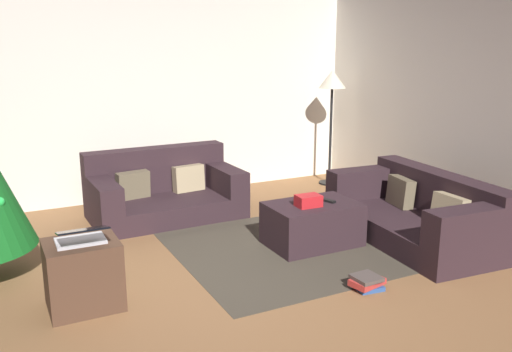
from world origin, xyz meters
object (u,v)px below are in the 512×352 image
object	(u,v)px
side_table	(83,275)
corner_lamp	(332,88)
book_stack	(367,282)
couch_right	(419,214)
couch_left	(163,191)
tv_remote	(328,201)
ottoman	(312,224)
laptop	(81,237)
gift_box	(308,201)

from	to	relation	value
side_table	corner_lamp	distance (m)	4.43
book_stack	couch_right	bearing A→B (deg)	30.51
couch_left	corner_lamp	bearing A→B (deg)	-174.05
tv_remote	ottoman	bearing A→B (deg)	158.26
couch_right	book_stack	world-z (taller)	couch_right
couch_right	book_stack	size ratio (longest dim) A/B	6.39
tv_remote	laptop	bearing A→B (deg)	172.07
couch_left	book_stack	distance (m)	2.74
book_stack	ottoman	bearing A→B (deg)	82.04
gift_box	book_stack	distance (m)	1.06
ottoman	laptop	xyz separation A→B (m)	(-2.20, -0.38, 0.36)
couch_right	ottoman	world-z (taller)	couch_right
book_stack	side_table	bearing A→B (deg)	160.85
tv_remote	corner_lamp	bearing A→B (deg)	38.33
side_table	ottoman	bearing A→B (deg)	8.27
laptop	book_stack	size ratio (longest dim) A/B	1.34
book_stack	corner_lamp	distance (m)	3.57
couch_left	side_table	world-z (taller)	couch_left
couch_left	couch_right	world-z (taller)	couch_left
couch_left	corner_lamp	xyz separation A→B (m)	(2.49, 0.32, 1.05)
couch_right	side_table	distance (m)	3.23
corner_lamp	tv_remote	bearing A→B (deg)	-125.01
book_stack	laptop	bearing A→B (deg)	162.28
book_stack	tv_remote	bearing A→B (deg)	73.34
book_stack	corner_lamp	size ratio (longest dim) A/B	0.19
corner_lamp	couch_left	bearing A→B (deg)	-172.64
laptop	corner_lamp	world-z (taller)	corner_lamp
couch_right	side_table	world-z (taller)	couch_right
tv_remote	side_table	bearing A→B (deg)	170.72
tv_remote	side_table	xyz separation A→B (m)	(-2.36, -0.31, -0.17)
gift_box	book_stack	world-z (taller)	gift_box
couch_right	tv_remote	distance (m)	0.94
ottoman	laptop	distance (m)	2.26
couch_left	book_stack	world-z (taller)	couch_left
couch_right	ottoman	distance (m)	1.09
tv_remote	corner_lamp	xyz separation A→B (m)	(1.33, 1.89, 0.90)
couch_right	gift_box	size ratio (longest dim) A/B	8.27
ottoman	tv_remote	xyz separation A→B (m)	(0.16, -0.01, 0.22)
couch_right	tv_remote	size ratio (longest dim) A/B	11.85
ottoman	gift_box	xyz separation A→B (m)	(-0.09, -0.06, 0.26)
couch_right	gift_box	distance (m)	1.17
couch_left	laptop	size ratio (longest dim) A/B	4.16
corner_lamp	side_table	bearing A→B (deg)	-149.22
ottoman	gift_box	distance (m)	0.28
gift_box	tv_remote	size ratio (longest dim) A/B	1.43
corner_lamp	couch_right	bearing A→B (deg)	-101.61
tv_remote	laptop	size ratio (longest dim) A/B	0.40
gift_box	corner_lamp	bearing A→B (deg)	50.83
couch_right	laptop	size ratio (longest dim) A/B	4.75
couch_left	laptop	world-z (taller)	couch_left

